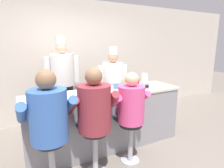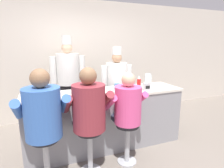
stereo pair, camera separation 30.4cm
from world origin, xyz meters
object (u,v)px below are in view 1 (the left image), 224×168
object	(u,v)px
hot_sauce_bottle_orange	(124,87)
water_pitcher_clear	(145,79)
cereal_bowl	(54,95)
cook_in_whites_far	(113,84)
breakfast_plate	(88,96)
diner_seated_pink	(130,107)
mustard_bottle_yellow	(126,85)
diner_seated_maroon	(93,110)
cook_in_whites_near	(63,77)
ketchup_bottle_red	(137,82)
coffee_mug_blue	(116,86)
napkin_dispenser_chrome	(146,86)
diner_seated_blue	(48,118)

from	to	relation	value
hot_sauce_bottle_orange	water_pitcher_clear	distance (m)	0.65
cereal_bowl	cook_in_whites_far	bearing A→B (deg)	24.13
breakfast_plate	diner_seated_pink	size ratio (longest dim) A/B	0.18
mustard_bottle_yellow	diner_seated_pink	xyz separation A→B (m)	(-0.16, -0.37, -0.24)
cereal_bowl	diner_seated_maroon	world-z (taller)	diner_seated_maroon
diner_seated_pink	cook_in_whites_near	bearing A→B (deg)	107.26
ketchup_bottle_red	cook_in_whites_far	world-z (taller)	cook_in_whites_far
coffee_mug_blue	cook_in_whites_near	bearing A→B (deg)	120.29
diner_seated_pink	cook_in_whites_near	xyz separation A→B (m)	(-0.54, 1.75, 0.20)
ketchup_bottle_red	mustard_bottle_yellow	bearing A→B (deg)	-160.85
water_pitcher_clear	breakfast_plate	bearing A→B (deg)	-164.84
mustard_bottle_yellow	napkin_dispenser_chrome	world-z (taller)	mustard_bottle_yellow
ketchup_bottle_red	cereal_bowl	world-z (taller)	ketchup_bottle_red
diner_seated_blue	diner_seated_pink	size ratio (longest dim) A/B	1.08
ketchup_bottle_red	diner_seated_blue	world-z (taller)	diner_seated_blue
cereal_bowl	napkin_dispenser_chrome	bearing A→B (deg)	-10.21
water_pitcher_clear	diner_seated_maroon	world-z (taller)	diner_seated_maroon
diner_seated_blue	cook_in_whites_far	xyz separation A→B (m)	(1.45, 1.15, 0.03)
cook_in_whites_far	ketchup_bottle_red	bearing A→B (deg)	-79.87
breakfast_plate	cook_in_whites_far	size ratio (longest dim) A/B	0.15
hot_sauce_bottle_orange	cook_in_whites_far	distance (m)	0.74
diner_seated_blue	breakfast_plate	bearing A→B (deg)	28.70
napkin_dispenser_chrome	diner_seated_blue	size ratio (longest dim) A/B	0.09
mustard_bottle_yellow	diner_seated_pink	distance (m)	0.47
breakfast_plate	diner_seated_pink	world-z (taller)	diner_seated_pink
mustard_bottle_yellow	cook_in_whites_near	world-z (taller)	cook_in_whites_near
mustard_bottle_yellow	diner_seated_maroon	size ratio (longest dim) A/B	0.17
ketchup_bottle_red	breakfast_plate	size ratio (longest dim) A/B	0.93
coffee_mug_blue	cook_in_whites_far	size ratio (longest dim) A/B	0.08
mustard_bottle_yellow	diner_seated_pink	world-z (taller)	diner_seated_pink
hot_sauce_bottle_orange	napkin_dispenser_chrome	bearing A→B (deg)	-17.67
ketchup_bottle_red	diner_seated_pink	bearing A→B (deg)	-133.76
mustard_bottle_yellow	diner_seated_maroon	distance (m)	0.83
breakfast_plate	diner_seated_maroon	world-z (taller)	diner_seated_maroon
napkin_dispenser_chrome	cook_in_whites_far	world-z (taller)	cook_in_whites_far
napkin_dispenser_chrome	cook_in_whites_far	size ratio (longest dim) A/B	0.08
mustard_bottle_yellow	breakfast_plate	xyz separation A→B (m)	(-0.67, -0.03, -0.10)
water_pitcher_clear	coffee_mug_blue	world-z (taller)	water_pitcher_clear
water_pitcher_clear	coffee_mug_blue	size ratio (longest dim) A/B	1.54
diner_seated_blue	coffee_mug_blue	bearing A→B (deg)	26.64
mustard_bottle_yellow	cook_in_whites_near	bearing A→B (deg)	117.04
ketchup_bottle_red	cook_in_whites_near	bearing A→B (deg)	127.81
coffee_mug_blue	diner_seated_maroon	size ratio (longest dim) A/B	0.10
diner_seated_maroon	cook_in_whites_near	size ratio (longest dim) A/B	0.76
ketchup_bottle_red	coffee_mug_blue	bearing A→B (deg)	155.44
mustard_bottle_yellow	coffee_mug_blue	distance (m)	0.27
coffee_mug_blue	diner_seated_blue	bearing A→B (deg)	-153.36
cook_in_whites_near	cook_in_whites_far	xyz separation A→B (m)	(0.87, -0.60, -0.12)
ketchup_bottle_red	cook_in_whites_far	xyz separation A→B (m)	(-0.12, 0.68, -0.15)
napkin_dispenser_chrome	diner_seated_maroon	distance (m)	1.13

